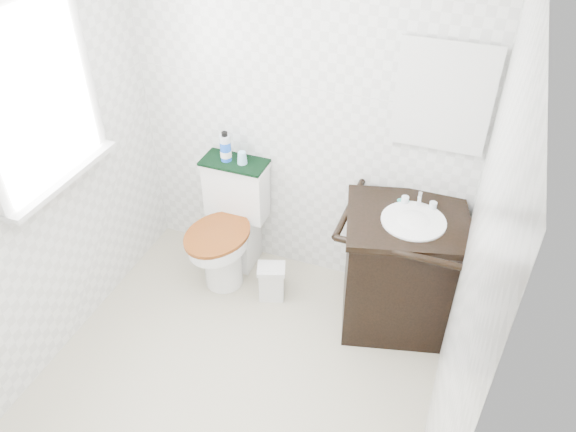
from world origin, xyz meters
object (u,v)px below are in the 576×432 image
Objects in this scene: toilet at (231,229)px; vanity at (401,268)px; trash_bin at (272,281)px; mouthwash_bottle at (225,147)px; cup at (242,158)px.

toilet is 1.19m from vanity.
toilet is at bearing 155.51° from trash_bin.
mouthwash_bottle is at bearing 145.70° from trash_bin.
vanity is 0.87m from trash_bin.
trash_bin is 1.29× the size of mouthwash_bottle.
vanity is 11.11× the size of cup.
mouthwash_bottle is (-1.24, 0.18, 0.49)m from vanity.
cup is (-0.31, 0.29, 0.74)m from trash_bin.
vanity is 1.34m from mouthwash_bottle.
toilet is 0.46m from trash_bin.
vanity is 4.48× the size of mouthwash_bottle.
cup is at bearing 0.51° from mouthwash_bottle.
vanity is at bearing -3.07° from toilet.
toilet is 0.53m from cup.
vanity reaches higher than trash_bin.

